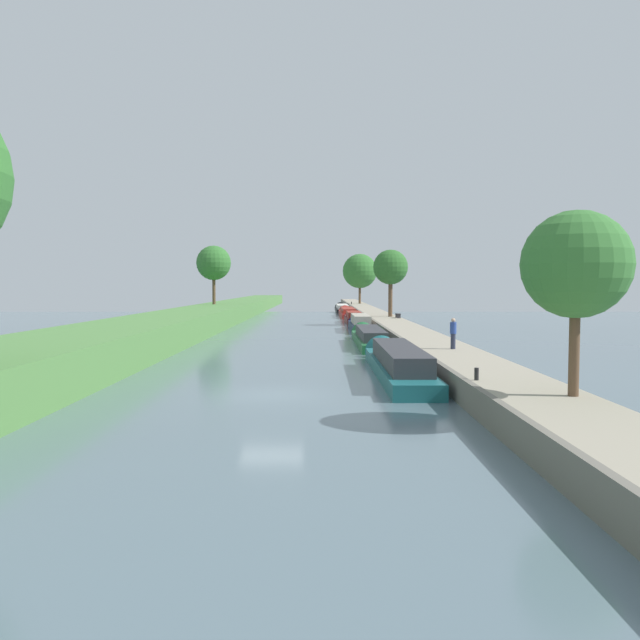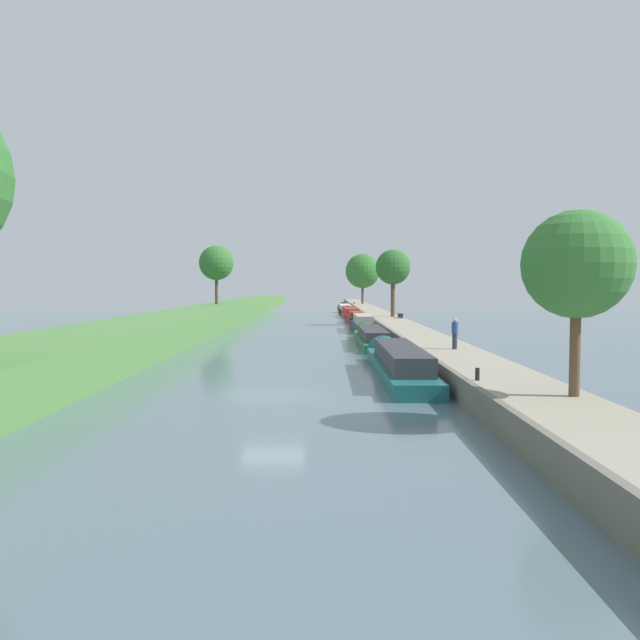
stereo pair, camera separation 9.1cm
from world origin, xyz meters
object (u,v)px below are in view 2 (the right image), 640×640
mooring_bollard_near (477,374)px  narrowboat_red (350,313)px  person_walking (455,333)px  narrowboat_maroon (356,318)px  narrowboat_black (345,308)px  narrowboat_teal (397,362)px  narrowboat_navy (362,324)px  mooring_bollard_far (354,303)px  narrowboat_green (371,337)px  park_bench (400,315)px

mooring_bollard_near → narrowboat_red: bearing=91.6°
person_walking → mooring_bollard_near: bearing=-97.6°
narrowboat_maroon → narrowboat_black: 32.29m
narrowboat_teal → narrowboat_navy: (0.13, 30.64, 0.03)m
narrowboat_navy → mooring_bollard_near: bearing=-87.4°
narrowboat_maroon → narrowboat_navy: bearing=-90.2°
narrowboat_navy → narrowboat_red: size_ratio=0.72×
narrowboat_teal → narrowboat_maroon: 43.39m
person_walking → mooring_bollard_far: size_ratio=3.69×
narrowboat_green → narrowboat_red: (0.18, 42.12, -0.00)m
mooring_bollard_far → narrowboat_black: bearing=-104.7°
narrowboat_navy → narrowboat_green: bearing=-90.9°
narrowboat_red → narrowboat_black: size_ratio=0.98×
mooring_bollard_near → narrowboat_maroon: bearing=91.9°
narrowboat_navy → mooring_bollard_near: 39.14m
narrowboat_teal → mooring_bollard_near: size_ratio=34.00×
narrowboat_maroon → mooring_bollard_near: (1.73, -51.85, 0.65)m
narrowboat_navy → narrowboat_black: narrowboat_navy is taller
narrowboat_teal → person_walking: bearing=39.2°
narrowboat_black → mooring_bollard_near: (1.95, -84.14, 0.72)m
park_bench → narrowboat_red: bearing=100.5°
narrowboat_maroon → narrowboat_green: bearing=-90.6°
narrowboat_red → mooring_bollard_near: (1.81, -66.69, 0.68)m
narrowboat_red → person_walking: bearing=-86.6°
mooring_bollard_near → park_bench: park_bench is taller
person_walking → narrowboat_black: bearing=92.7°
narrowboat_navy → narrowboat_maroon: (0.04, 12.75, -0.09)m
narrowboat_black → person_walking: 73.01m
person_walking → mooring_bollard_far: (-1.49, 80.31, -0.65)m
narrowboat_teal → park_bench: narrowboat_teal is taller
narrowboat_black → mooring_bollard_far: (1.95, 7.39, 0.72)m
narrowboat_teal → mooring_bollard_far: 83.09m
narrowboat_teal → mooring_bollard_far: size_ratio=34.00×
narrowboat_red → park_bench: bearing=-79.5°
narrowboat_maroon → narrowboat_red: (-0.08, 14.84, -0.03)m
mooring_bollard_near → narrowboat_teal: bearing=102.6°
mooring_bollard_far → park_bench: 48.12m
narrowboat_navy → narrowboat_black: size_ratio=0.70×
narrowboat_teal → narrowboat_black: bearing=90.0°
narrowboat_green → narrowboat_black: (0.05, 59.57, -0.04)m
narrowboat_green → narrowboat_maroon: bearing=89.4°
narrowboat_green → narrowboat_teal: bearing=-89.7°
narrowboat_teal → park_bench: bearing=82.9°
narrowboat_black → mooring_bollard_near: size_ratio=37.35×
narrowboat_green → mooring_bollard_near: (1.99, -24.57, 0.68)m
narrowboat_green → narrowboat_maroon: 27.28m
narrowboat_green → narrowboat_red: bearing=89.8°
narrowboat_red → person_walking: size_ratio=9.94×
narrowboat_maroon → person_walking: person_walking is taller
narrowboat_navy → person_walking: person_walking is taller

